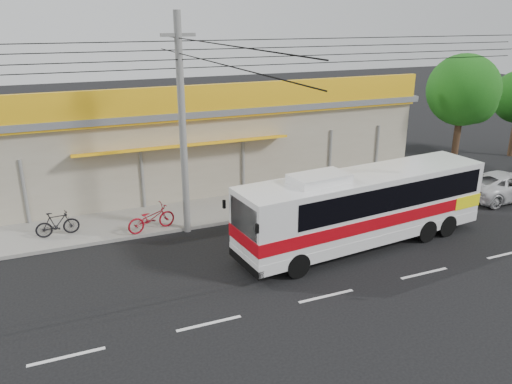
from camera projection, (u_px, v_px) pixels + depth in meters
ground at (292, 263)px, 18.47m from camera, size 120.00×120.00×0.00m
sidewalk at (236, 207)px, 23.66m from camera, size 30.00×3.20×0.15m
lane_markings at (326, 296)px, 16.29m from camera, size 50.00×0.12×0.01m
storefront_building at (200, 137)px, 27.75m from camera, size 22.60×9.20×5.70m
coach_bus at (368, 203)px, 19.49m from camera, size 10.82×3.34×3.28m
motorbike_red at (151, 218)px, 20.79m from camera, size 2.19×1.18×1.09m
motorbike_dark at (57, 224)px, 20.29m from camera, size 1.74×0.59×1.03m
white_car at (505, 185)px, 24.92m from camera, size 4.86×2.27×1.35m
utility_pole at (179, 53)px, 18.82m from camera, size 34.00×14.00×8.88m
tree_near at (465, 93)px, 28.34m from camera, size 4.06×4.06×6.73m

